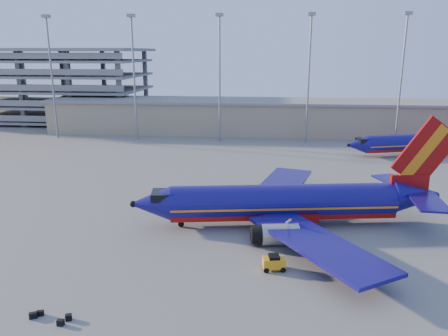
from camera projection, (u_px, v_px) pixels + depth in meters
The scene contains 8 objects.
ground at pixel (219, 209), 58.41m from camera, with size 220.00×220.00×0.00m, color slate.
terminal_building at pixel (283, 117), 112.06m from camera, with size 122.00×16.00×8.50m.
parking_garage at pixel (44, 81), 132.63m from camera, with size 62.00×32.00×21.40m.
light_mast_row at pixel (264, 65), 97.60m from camera, with size 101.60×1.60×28.65m.
aircraft_main at pixel (290, 203), 52.59m from camera, with size 39.00×37.24×13.27m.
aircraft_second at pixel (421, 142), 89.13m from camera, with size 32.43×16.42×11.29m.
baggage_tug at pixel (274, 262), 42.03m from camera, with size 2.32×1.63×1.54m.
luggage_pile at pixel (51, 317), 34.28m from camera, with size 3.54×1.48×0.50m.
Camera 1 is at (6.24, -54.65, 20.43)m, focal length 35.00 mm.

